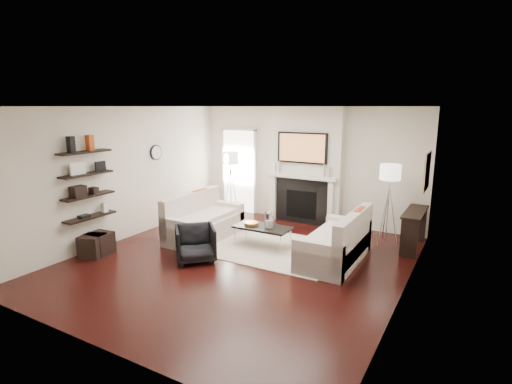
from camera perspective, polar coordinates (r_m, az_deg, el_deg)
The scene contains 71 objects.
room_envelope at distance 6.83m, azimuth -2.49°, elevation 0.72°, with size 6.00×6.00×6.00m.
chimney_breast at distance 9.35m, azimuth 6.94°, elevation 3.75°, with size 1.80×0.25×2.70m, color silver.
fireplace_surround at distance 9.39m, azimuth 6.49°, elevation -1.37°, with size 1.30×0.02×1.04m, color black.
firebox at distance 9.40m, azimuth 6.46°, elevation -1.79°, with size 0.75×0.02×0.65m, color black.
mantel_pilaster_l at distance 9.65m, azimuth 2.49°, elevation -0.75°, with size 0.12×0.08×1.10m, color white.
mantel_pilaster_r at distance 9.10m, azimuth 10.58°, elevation -1.74°, with size 0.12×0.08×1.10m, color white.
mantel_shelf at distance 9.22m, azimuth 6.45°, elevation 2.19°, with size 1.70×0.18×0.07m, color white.
tv_body at distance 9.15m, azimuth 6.61°, elevation 6.29°, with size 1.20×0.06×0.70m, color black.
tv_screen at distance 9.12m, azimuth 6.53°, elevation 6.27°, with size 1.10×0.01×0.62m, color #BF723F.
candlestick_l_tall at distance 9.43m, azimuth 3.43°, elevation 3.60°, with size 0.04×0.04×0.30m, color silver.
candlestick_l_short at distance 9.49m, azimuth 2.72°, elevation 3.49°, with size 0.04×0.04×0.24m, color silver.
candlestick_r_tall at distance 9.00m, azimuth 9.72°, elevation 3.04°, with size 0.04×0.04×0.30m, color silver.
candlestick_r_short at distance 8.96m, azimuth 10.50°, elevation 2.78°, with size 0.04×0.04×0.24m, color silver.
hallway_panel at distance 10.33m, azimuth -2.38°, elevation 2.94°, with size 0.90×0.02×2.10m, color white.
door_trim_l at distance 10.58m, azimuth -4.65°, elevation 3.12°, with size 0.06×0.06×2.16m, color white.
door_trim_r at distance 10.07m, azimuth -0.12°, elevation 2.71°, with size 0.06×0.06×2.16m, color white.
door_trim_top at distance 10.20m, azimuth -2.49°, elevation 8.92°, with size 1.02×0.06×0.06m, color white.
rug at distance 7.83m, azimuth 2.40°, elevation -7.99°, with size 2.60×2.00×0.01m, color beige.
loveseat_left_base at distance 8.43m, azimuth -7.34°, elevation -5.14°, with size 0.85×1.80×0.42m, color beige.
loveseat_left_back at distance 8.55m, azimuth -9.19°, elevation -2.76°, with size 0.18×1.80×0.80m, color beige.
loveseat_left_arm_n at distance 7.81m, azimuth -10.94°, elevation -5.99°, with size 0.85×0.18×0.60m, color beige.
loveseat_left_arm_s at distance 9.04m, azimuth -4.27°, elevation -3.29°, with size 0.85×0.18×0.60m, color beige.
loveseat_left_cushion at distance 8.33m, azimuth -7.11°, elevation -3.48°, with size 0.63×1.44×0.10m, color beige.
pillow_left_orange at distance 8.73m, azimuth -8.01°, elevation -1.03°, with size 0.10×0.42×0.42m, color #B24215.
pillow_left_charcoal at distance 8.28m, azimuth -10.54°, elevation -1.91°, with size 0.10×0.40×0.40m, color black.
loveseat_right_base at distance 7.28m, azimuth 11.09°, elevation -8.11°, with size 0.85×1.80×0.42m, color beige.
loveseat_right_back at distance 7.08m, azimuth 13.78°, elevation -6.10°, with size 0.18×1.80×0.80m, color beige.
loveseat_right_arm_n at distance 6.53m, azimuth 8.80°, elevation -9.58°, with size 0.85×0.18×0.60m, color beige.
loveseat_right_arm_s at distance 7.98m, azimuth 13.01°, elevation -5.68°, with size 0.85×0.18×0.60m, color beige.
loveseat_right_cushion at distance 7.21m, azimuth 10.80°, elevation -6.11°, with size 0.63×1.44×0.10m, color beige.
pillow_right_orange at distance 7.30m, azimuth 14.51°, elevation -3.91°, with size 0.10×0.42×0.42m, color #B24215.
pillow_right_charcoal at distance 6.75m, azimuth 13.15°, elevation -5.25°, with size 0.10×0.40×0.40m, color black.
coffee_table at distance 7.78m, azimuth 0.93°, elevation -5.07°, with size 1.10×0.55×0.04m, color black.
coffee_leg_nw at distance 7.90m, azimuth -3.05°, elevation -6.40°, with size 0.02×0.02×0.38m, color silver.
coffee_leg_ne at distance 7.44m, azimuth 3.50°, elevation -7.61°, with size 0.02×0.02×0.38m, color silver.
coffee_leg_sw at distance 8.26m, azimuth -1.40°, elevation -5.56°, with size 0.02×0.02×0.38m, color silver.
coffee_leg_se at distance 7.81m, azimuth 4.94°, elevation -6.65°, with size 0.02×0.02×0.38m, color silver.
hurricane_glass at distance 7.66m, azimuth 1.92°, elevation -4.09°, with size 0.18×0.18×0.32m, color white.
hurricane_candle at distance 7.68m, azimuth 1.91°, elevation -4.56°, with size 0.10×0.10×0.15m, color white.
copper_bowl at distance 7.88m, azimuth -0.67°, elevation -4.49°, with size 0.28×0.28×0.05m, color #BB6D1F.
armchair at distance 7.22m, azimuth -8.65°, elevation -7.06°, with size 0.67×0.63×0.69m, color black.
lamp_left_post at distance 10.07m, azimuth -3.60°, elevation 0.08°, with size 0.02×0.02×1.20m, color silver.
lamp_left_shade at distance 9.93m, azimuth -3.67°, elevation 4.88°, with size 0.40×0.40×0.30m, color white.
lamp_left_leg_a at distance 10.02m, azimuth -3.08°, elevation 0.02°, with size 0.02×0.02×1.25m, color silver.
lamp_left_leg_b at distance 10.18m, azimuth -3.57°, elevation 0.21°, with size 0.02×0.02×1.25m, color silver.
lamp_left_leg_c at distance 10.03m, azimuth -4.17°, elevation 0.02°, with size 0.02×0.02×1.25m, color silver.
lamp_right_post at distance 8.36m, azimuth 18.26°, elevation -3.04°, with size 0.02×0.02×1.20m, color silver.
lamp_right_shade at distance 8.18m, azimuth 18.65°, elevation 2.71°, with size 0.40×0.40×0.30m, color white.
lamp_right_leg_a at distance 8.34m, azimuth 19.00°, elevation -3.13°, with size 0.02×0.02×1.25m, color silver.
lamp_right_leg_b at distance 8.46m, azimuth 18.02°, elevation -2.85°, with size 0.02×0.02×1.25m, color silver.
lamp_right_leg_c at distance 8.28m, azimuth 17.75°, elevation -3.15°, with size 0.02×0.02×1.25m, color silver.
console_top at distance 8.20m, azimuth 21.80°, elevation -2.66°, with size 0.35×1.20×0.04m, color black.
console_leg_n at distance 7.77m, azimuth 20.99°, elevation -6.26°, with size 0.30×0.04×0.71m, color black.
console_leg_s at distance 8.82m, azimuth 22.13°, elevation -4.20°, with size 0.30×0.04×0.71m, color black.
wall_art at distance 7.84m, azimuth 23.23°, elevation 2.72°, with size 0.03×0.70×0.70m, color tan.
shelf_bottom at distance 8.00m, azimuth -22.59°, elevation -3.29°, with size 0.25×1.00×0.04m, color black.
shelf_lower at distance 7.91m, azimuth -22.82°, elevation -0.49°, with size 0.25×1.00×0.04m, color black.
shelf_upper at distance 7.84m, azimuth -23.06°, elevation 2.36°, with size 0.25×1.00×0.04m, color black.
shelf_top at distance 7.79m, azimuth -23.30°, elevation 5.26°, with size 0.25×1.00×0.04m, color black.
decor_magfile_a at distance 7.62m, azimuth -24.94°, elevation 6.18°, with size 0.12×0.10×0.28m, color black.
decor_magfile_b at distance 7.85m, azimuth -22.66°, elevation 6.52°, with size 0.12×0.10×0.28m, color #B24215.
decor_frame_a at distance 7.72m, azimuth -24.12°, elevation 3.09°, with size 0.04×0.30×0.22m, color white.
decor_frame_b at distance 8.02m, azimuth -21.35°, elevation 3.47°, with size 0.04×0.22×0.18m, color black.
decor_wine_rack at distance 7.77m, azimuth -24.06°, elevation 0.07°, with size 0.18×0.25×0.20m, color black.
decor_box_small at distance 7.97m, azimuth -22.17°, elevation 0.22°, with size 0.15×0.12×0.12m, color black.
decor_books at distance 7.92m, azimuth -23.35°, elevation -3.20°, with size 0.14×0.20×0.05m, color black.
decor_box_tall at distance 8.17m, azimuth -20.85°, elevation -2.07°, with size 0.10×0.10×0.18m, color white.
clock_rim at distance 9.15m, azimuth -14.13°, elevation 5.50°, with size 0.34×0.34×0.04m, color black.
clock_face at distance 9.13m, azimuth -14.01°, elevation 5.49°, with size 0.29×0.29×0.01m, color white.
ottoman_near at distance 8.05m, azimuth -21.39°, elevation -6.81°, with size 0.40×0.40×0.40m, color black.
ottoman_far at distance 7.96m, azimuth -22.28°, elevation -7.11°, with size 0.40×0.40×0.40m, color black.
Camera 1 is at (3.57, -5.66, 2.70)m, focal length 28.00 mm.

